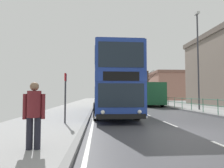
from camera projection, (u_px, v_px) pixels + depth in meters
The scene contains 9 objects.
ground at pixel (176, 133), 7.50m from camera, with size 15.80×140.00×0.20m.
double_decker_bus_main at pixel (112, 84), 15.22m from camera, with size 2.84×11.51×4.36m.
background_bus_far_lane at pixel (147, 94), 27.49m from camera, with size 2.74×10.09×2.94m.
pedestrian_railing_far_kerb at pixel (182, 101), 19.19m from camera, with size 0.05×27.07×1.06m.
pedestrian_companion at pixel (34, 111), 4.96m from camera, with size 0.55×0.37×1.68m.
bus_stop_sign_near at pixel (65, 92), 9.53m from camera, with size 0.08×0.44×2.41m.
street_lamp_far_side at pixel (198, 54), 18.26m from camera, with size 0.28×0.60×9.06m.
bare_tree_far_00 at pixel (148, 86), 35.93m from camera, with size 2.00×1.87×6.00m.
background_building_00 at pixel (174, 86), 56.04m from camera, with size 12.36×10.55×7.94m.
Camera 1 is at (-3.65, -7.41, 1.50)m, focal length 31.70 mm.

